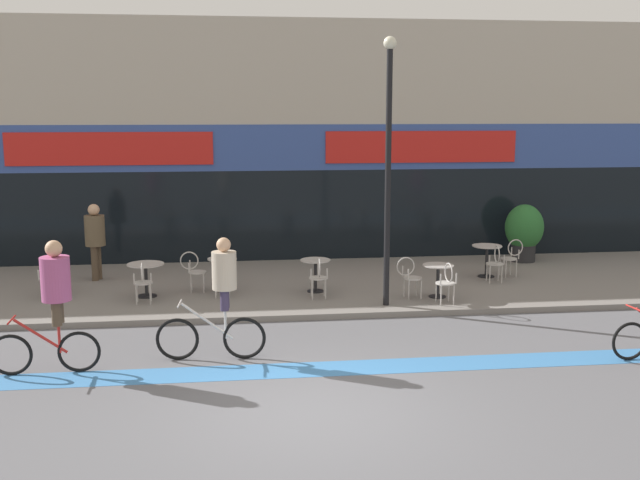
{
  "coord_description": "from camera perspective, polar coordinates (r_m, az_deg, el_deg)",
  "views": [
    {
      "loc": [
        -1.1,
        -9.68,
        4.12
      ],
      "look_at": [
        0.86,
        6.23,
        1.31
      ],
      "focal_mm": 42.0,
      "sensor_mm": 36.0,
      "label": 1
    }
  ],
  "objects": [
    {
      "name": "ground_plane",
      "position": [
        10.57,
        -0.52,
        -12.96
      ],
      "size": [
        120.0,
        120.0,
        0.0
      ],
      "primitive_type": "plane",
      "color": "#5B5B60"
    },
    {
      "name": "cafe_chair_4_near",
      "position": [
        15.66,
        9.63,
        -3.03
      ],
      "size": [
        0.44,
        0.59,
        0.9
      ],
      "rotation": [
        0.0,
        0.0,
        1.66
      ],
      "color": "#B7B2AD",
      "rests_on": "sidewalk_slab"
    },
    {
      "name": "bistro_table_1",
      "position": [
        16.51,
        -13.13,
        -2.45
      ],
      "size": [
        0.79,
        0.79,
        0.73
      ],
      "color": "black",
      "rests_on": "sidewalk_slab"
    },
    {
      "name": "bistro_table_2",
      "position": [
        16.76,
        -7.46,
        -2.11
      ],
      "size": [
        0.65,
        0.65,
        0.73
      ],
      "color": "black",
      "rests_on": "sidewalk_slab"
    },
    {
      "name": "bistro_table_5",
      "position": [
        18.41,
        12.59,
        -1.08
      ],
      "size": [
        0.71,
        0.71,
        0.77
      ],
      "color": "black",
      "rests_on": "sidewalk_slab"
    },
    {
      "name": "cafe_chair_1_near",
      "position": [
        15.91,
        -13.35,
        -2.96
      ],
      "size": [
        0.42,
        0.58,
        0.9
      ],
      "rotation": [
        0.0,
        0.0,
        1.62
      ],
      "color": "#B7B2AD",
      "rests_on": "sidewalk_slab"
    },
    {
      "name": "cafe_chair_3_near",
      "position": [
        15.91,
        -0.1,
        -2.68
      ],
      "size": [
        0.41,
        0.58,
        0.9
      ],
      "rotation": [
        0.0,
        0.0,
        1.54
      ],
      "color": "#B7B2AD",
      "rests_on": "sidewalk_slab"
    },
    {
      "name": "cafe_chair_4_side",
      "position": [
        16.07,
        6.84,
        -2.63
      ],
      "size": [
        0.6,
        0.45,
        0.9
      ],
      "rotation": [
        0.0,
        0.0,
        0.13
      ],
      "color": "#B7B2AD",
      "rests_on": "sidewalk_slab"
    },
    {
      "name": "bistro_table_4",
      "position": [
        16.24,
        8.98,
        -2.59
      ],
      "size": [
        0.67,
        0.67,
        0.71
      ],
      "color": "black",
      "rests_on": "sidewalk_slab"
    },
    {
      "name": "cyclist_1",
      "position": [
        12.42,
        -7.64,
        -4.0
      ],
      "size": [
        1.82,
        0.51,
        2.06
      ],
      "rotation": [
        0.0,
        0.0,
        3.07
      ],
      "color": "black",
      "rests_on": "ground"
    },
    {
      "name": "storefront_facade",
      "position": [
        21.69,
        -4.15,
        7.5
      ],
      "size": [
        40.0,
        4.06,
        6.43
      ],
      "color": "#B2A899",
      "rests_on": "ground"
    },
    {
      "name": "bike_lane_stripe",
      "position": [
        12.14,
        -1.44,
        -9.85
      ],
      "size": [
        36.0,
        0.7,
        0.01
      ],
      "primitive_type": "cube",
      "color": "#3D7AB7",
      "rests_on": "ground"
    },
    {
      "name": "cafe_chair_0_near",
      "position": [
        16.84,
        -20.01,
        -2.59
      ],
      "size": [
        0.4,
        0.58,
        0.9
      ],
      "rotation": [
        0.0,
        0.0,
        1.58
      ],
      "color": "#B7B2AD",
      "rests_on": "sidewalk_slab"
    },
    {
      "name": "cafe_chair_2_side",
      "position": [
        16.78,
        -9.59,
        -2.16
      ],
      "size": [
        0.58,
        0.4,
        0.9
      ],
      "rotation": [
        0.0,
        0.0,
        -0.01
      ],
      "color": "#B7B2AD",
      "rests_on": "sidewalk_slab"
    },
    {
      "name": "cafe_chair_2_near",
      "position": [
        16.15,
        -7.48,
        -2.57
      ],
      "size": [
        0.42,
        0.58,
        0.9
      ],
      "rotation": [
        0.0,
        0.0,
        1.53
      ],
      "color": "#B7B2AD",
      "rests_on": "sidewalk_slab"
    },
    {
      "name": "cafe_chair_5_side",
      "position": [
        18.64,
        14.39,
        -1.12
      ],
      "size": [
        0.6,
        0.45,
        0.9
      ],
      "rotation": [
        0.0,
        0.0,
        3.29
      ],
      "color": "#B7B2AD",
      "rests_on": "sidewalk_slab"
    },
    {
      "name": "lamp_post",
      "position": [
        15.09,
        5.23,
        6.51
      ],
      "size": [
        0.26,
        0.26,
        5.4
      ],
      "color": "black",
      "rests_on": "sidewalk_slab"
    },
    {
      "name": "sidewalk_slab",
      "position": [
        17.44,
        -3.22,
        -3.52
      ],
      "size": [
        40.0,
        5.5,
        0.12
      ],
      "primitive_type": "cube",
      "color": "slate",
      "rests_on": "ground"
    },
    {
      "name": "planter_pot",
      "position": [
        20.51,
        15.29,
        0.7
      ],
      "size": [
        1.01,
        1.01,
        1.52
      ],
      "color": "#232326",
      "rests_on": "sidewalk_slab"
    },
    {
      "name": "bistro_table_3",
      "position": [
        16.52,
        -0.35,
        -2.22
      ],
      "size": [
        0.67,
        0.67,
        0.72
      ],
      "color": "black",
      "rests_on": "sidewalk_slab"
    },
    {
      "name": "bistro_table_0",
      "position": [
        17.43,
        -19.56,
        -2.13
      ],
      "size": [
        0.61,
        0.61,
        0.74
      ],
      "color": "black",
      "rests_on": "sidewalk_slab"
    },
    {
      "name": "cyclist_2",
      "position": [
        12.35,
        -19.66,
        -4.02
      ],
      "size": [
        1.7,
        0.49,
        2.13
      ],
      "rotation": [
        0.0,
        0.0,
        3.17
      ],
      "color": "black",
      "rests_on": "ground"
    },
    {
      "name": "pedestrian_near_end",
      "position": [
        18.35,
        -16.77,
        0.36
      ],
      "size": [
        0.57,
        0.57,
        1.81
      ],
      "rotation": [
        0.0,
        0.0,
        -0.27
      ],
      "color": "#4C3D2D",
      "rests_on": "sidewalk_slab"
    },
    {
      "name": "cafe_chair_5_near",
      "position": [
        17.84,
        13.24,
        -1.57
      ],
      "size": [
        0.43,
        0.59,
        0.9
      ],
      "rotation": [
        0.0,
        0.0,
        1.49
      ],
      "color": "#B7B2AD",
      "rests_on": "sidewalk_slab"
    }
  ]
}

